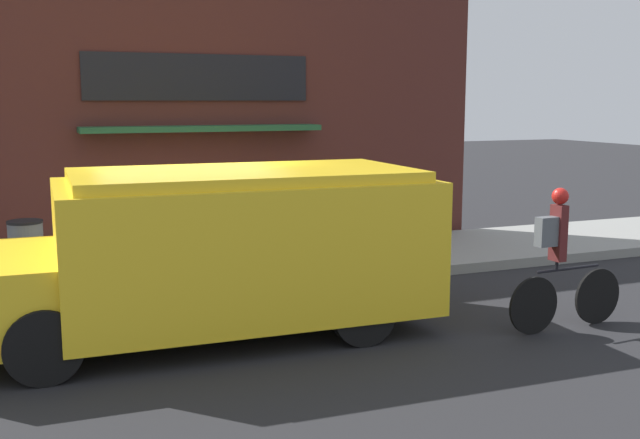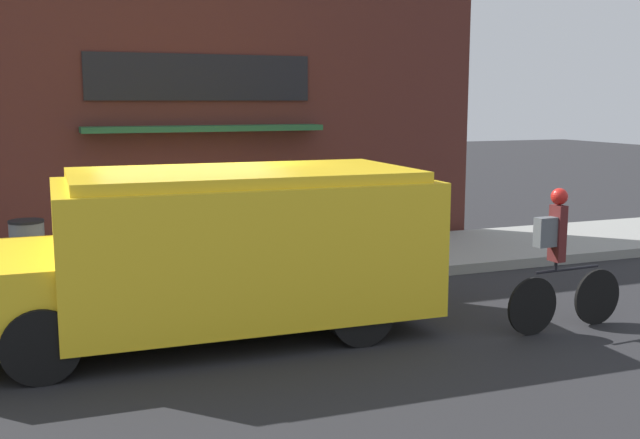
% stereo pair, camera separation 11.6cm
% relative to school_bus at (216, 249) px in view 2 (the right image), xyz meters
% --- Properties ---
extents(ground_plane, '(70.00, 70.00, 0.00)m').
position_rel_school_bus_xyz_m(ground_plane, '(0.04, 1.60, -1.06)').
color(ground_plane, '#232326').
extents(sidewalk, '(28.00, 2.86, 0.17)m').
position_rel_school_bus_xyz_m(sidewalk, '(0.04, 3.03, -0.98)').
color(sidewalk, gray).
rests_on(sidewalk, ground_plane).
extents(storefront, '(12.78, 0.75, 5.23)m').
position_rel_school_bus_xyz_m(storefront, '(0.07, 4.71, 1.56)').
color(storefront, '#4C231E').
rests_on(storefront, ground_plane).
extents(school_bus, '(5.72, 2.88, 2.01)m').
position_rel_school_bus_xyz_m(school_bus, '(0.00, 0.00, 0.00)').
color(school_bus, yellow).
rests_on(school_bus, ground_plane).
extents(cyclist, '(1.76, 0.21, 1.79)m').
position_rel_school_bus_xyz_m(cyclist, '(3.97, -1.45, -0.23)').
color(cyclist, black).
rests_on(cyclist, ground_plane).
extents(trash_bin, '(0.51, 0.51, 0.90)m').
position_rel_school_bus_xyz_m(trash_bin, '(-2.14, 3.16, -0.44)').
color(trash_bin, slate).
rests_on(trash_bin, sidewalk).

